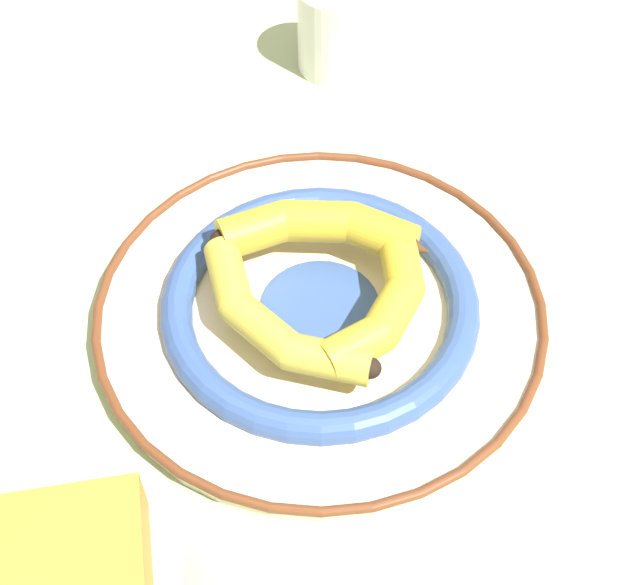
{
  "coord_description": "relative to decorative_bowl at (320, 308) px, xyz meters",
  "views": [
    {
      "loc": [
        -0.36,
        0.31,
        0.61
      ],
      "look_at": [
        -0.03,
        -0.02,
        0.04
      ],
      "focal_mm": 50.0,
      "sensor_mm": 36.0,
      "label": 1
    }
  ],
  "objects": [
    {
      "name": "banana_a",
      "position": [
        -0.06,
        -0.01,
        0.04
      ],
      "size": [
        0.08,
        0.16,
        0.03
      ],
      "rotation": [
        0.0,
        0.0,
        5.03
      ],
      "color": "yellow",
      "rests_on": "decorative_bowl"
    },
    {
      "name": "ground_plane",
      "position": [
        0.03,
        0.02,
        -0.01
      ],
      "size": [
        2.8,
        2.8,
        0.0
      ],
      "primitive_type": "plane",
      "color": "#B2C693"
    },
    {
      "name": "decorative_bowl",
      "position": [
        0.0,
        0.0,
        0.0
      ],
      "size": [
        0.38,
        0.38,
        0.03
      ],
      "color": "beige",
      "rests_on": "ground_plane"
    },
    {
      "name": "banana_b",
      "position": [
        0.04,
        -0.04,
        0.04
      ],
      "size": [
        0.16,
        0.14,
        0.04
      ],
      "rotation": [
        0.0,
        0.0,
        7.02
      ],
      "color": "gold",
      "rests_on": "decorative_bowl"
    },
    {
      "name": "banana_c",
      "position": [
        0.0,
        0.06,
        0.03
      ],
      "size": [
        0.2,
        0.07,
        0.03
      ],
      "rotation": [
        0.0,
        0.0,
        9.42
      ],
      "color": "gold",
      "rests_on": "decorative_bowl"
    },
    {
      "name": "coffee_mug",
      "position": [
        0.24,
        -0.27,
        0.03
      ],
      "size": [
        0.09,
        0.13,
        0.1
      ],
      "rotation": [
        0.0,
        0.0,
        5.24
      ],
      "color": "white",
      "rests_on": "ground_plane"
    }
  ]
}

